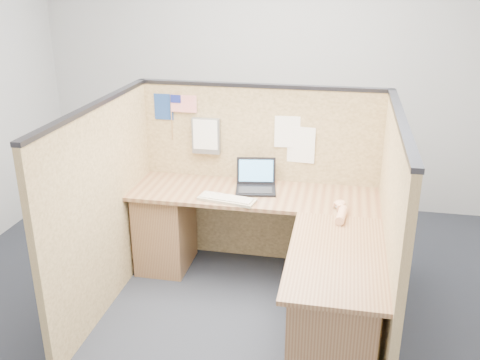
% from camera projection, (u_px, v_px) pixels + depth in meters
% --- Properties ---
extents(floor, '(5.00, 5.00, 0.00)m').
position_uv_depth(floor, '(236.00, 321.00, 3.86)').
color(floor, '#1E212B').
rests_on(floor, ground).
extents(wall_back, '(5.00, 0.00, 5.00)m').
position_uv_depth(wall_back, '(281.00, 73.00, 5.41)').
color(wall_back, '#ADAFB2').
rests_on(wall_back, floor).
extents(cubicle_partitions, '(2.06, 1.83, 1.53)m').
position_uv_depth(cubicle_partitions, '(248.00, 200.00, 3.97)').
color(cubicle_partitions, brown).
rests_on(cubicle_partitions, floor).
extents(l_desk, '(1.95, 1.75, 0.73)m').
position_uv_depth(l_desk, '(269.00, 256.00, 3.94)').
color(l_desk, brown).
rests_on(l_desk, floor).
extents(laptop, '(0.35, 0.35, 0.23)m').
position_uv_depth(laptop, '(257.00, 182.00, 4.27)').
color(laptop, black).
rests_on(laptop, l_desk).
extents(keyboard, '(0.46, 0.22, 0.03)m').
position_uv_depth(keyboard, '(227.00, 199.00, 4.05)').
color(keyboard, '#9F947B').
rests_on(keyboard, l_desk).
extents(mouse, '(0.11, 0.09, 0.04)m').
position_uv_depth(mouse, '(340.00, 206.00, 3.91)').
color(mouse, silver).
rests_on(mouse, l_desk).
extents(hand_forearm, '(0.10, 0.34, 0.07)m').
position_uv_depth(hand_forearm, '(341.00, 212.00, 3.80)').
color(hand_forearm, tan).
rests_on(hand_forearm, l_desk).
extents(blue_poster, '(0.16, 0.01, 0.22)m').
position_uv_depth(blue_poster, '(164.00, 107.00, 4.42)').
color(blue_poster, navy).
rests_on(blue_poster, cubicle_partitions).
extents(american_flag, '(0.22, 0.01, 0.38)m').
position_uv_depth(american_flag, '(181.00, 105.00, 4.37)').
color(american_flag, olive).
rests_on(american_flag, cubicle_partitions).
extents(file_holder, '(0.23, 0.05, 0.30)m').
position_uv_depth(file_holder, '(206.00, 136.00, 4.41)').
color(file_holder, slate).
rests_on(file_holder, cubicle_partitions).
extents(paper_left, '(0.20, 0.02, 0.26)m').
position_uv_depth(paper_left, '(287.00, 132.00, 4.29)').
color(paper_left, white).
rests_on(paper_left, cubicle_partitions).
extents(paper_right, '(0.23, 0.02, 0.30)m').
position_uv_depth(paper_right, '(300.00, 145.00, 4.30)').
color(paper_right, white).
rests_on(paper_right, cubicle_partitions).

